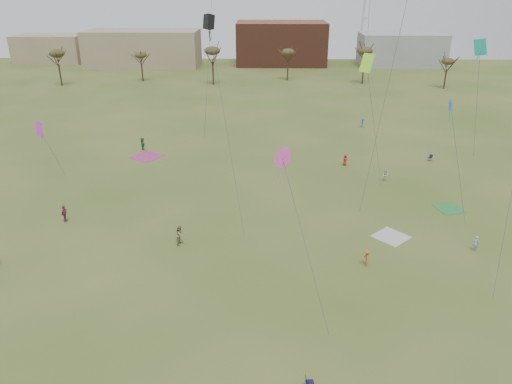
{
  "coord_description": "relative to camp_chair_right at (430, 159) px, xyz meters",
  "views": [
    {
      "loc": [
        0.91,
        -27.5,
        22.99
      ],
      "look_at": [
        0.0,
        12.0,
        5.5
      ],
      "focal_mm": 33.61,
      "sensor_mm": 36.0,
      "label": 1
    }
  ],
  "objects": [
    {
      "name": "spectator_mid_d",
      "position": [
        -43.62,
        -19.3,
        0.65
      ],
      "size": [
        0.52,
        1.09,
        1.81
      ],
      "primitive_type": "imported",
      "rotation": [
        0.0,
        0.0,
        1.49
      ],
      "color": "#8E3B64",
      "rests_on": "ground"
    },
    {
      "name": "flyer_mid_b",
      "position": [
        -13.92,
        -27.08,
        0.53
      ],
      "size": [
        0.6,
        1.03,
        1.58
      ],
      "primitive_type": "imported",
      "rotation": [
        0.0,
        0.0,
        4.73
      ],
      "color": "#AF6320",
      "rests_on": "ground"
    },
    {
      "name": "building_brick",
      "position": [
        -18.64,
        84.25,
        5.74
      ],
      "size": [
        26.0,
        16.0,
        12.0
      ],
      "primitive_type": "cube",
      "color": "brown",
      "rests_on": "ground"
    },
    {
      "name": "flyer_mid_c",
      "position": [
        -3.33,
        -24.3,
        0.51
      ],
      "size": [
        0.59,
        0.42,
        1.53
      ],
      "primitive_type": "imported",
      "rotation": [
        0.0,
        0.0,
        3.24
      ],
      "color": "#7EADD2",
      "rests_on": "ground"
    },
    {
      "name": "flyer_far_b",
      "position": [
        -12.09,
        -2.07,
        0.49
      ],
      "size": [
        0.86,
        0.85,
        1.49
      ],
      "primitive_type": "imported",
      "rotation": [
        0.0,
        0.0,
        0.77
      ],
      "color": "#A7201C",
      "rests_on": "ground"
    },
    {
      "name": "tree_line",
      "position": [
        -26.49,
        43.37,
        6.83
      ],
      "size": [
        117.44,
        49.32,
        8.91
      ],
      "color": "#3A2B1E",
      "rests_on": "ground"
    },
    {
      "name": "blanket_cream",
      "position": [
        -10.44,
        -21.87,
        -0.26
      ],
      "size": [
        4.12,
        4.12,
        0.03
      ],
      "primitive_type": "cube",
      "rotation": [
        0.0,
        0.0,
        2.33
      ],
      "color": "beige",
      "rests_on": "ground"
    },
    {
      "name": "building_tan_west",
      "position": [
        -88.64,
        86.25,
        3.74
      ],
      "size": [
        20.0,
        12.0,
        8.0
      ],
      "primitive_type": "cube",
      "color": "#937F60",
      "rests_on": "ground"
    },
    {
      "name": "ground",
      "position": [
        -23.64,
        -35.75,
        -0.26
      ],
      "size": [
        260.0,
        260.0,
        0.0
      ],
      "primitive_type": "plane",
      "color": "#3A581B",
      "rests_on": "ground"
    },
    {
      "name": "blanket_olive",
      "position": [
        -2.52,
        -15.38,
        -0.26
      ],
      "size": [
        3.44,
        3.44,
        0.03
      ],
      "primitive_type": "cube",
      "rotation": [
        0.0,
        0.0,
        0.28
      ],
      "color": "#2F833D",
      "rests_on": "ground"
    },
    {
      "name": "flyer_far_c",
      "position": [
        -6.42,
        16.59,
        0.5
      ],
      "size": [
        0.59,
        0.99,
        1.51
      ],
      "primitive_type": "imported",
      "rotation": [
        0.0,
        0.0,
        4.69
      ],
      "color": "#1E548E",
      "rests_on": "ground"
    },
    {
      "name": "spectator_mid_e",
      "position": [
        -7.88,
        -7.52,
        0.49
      ],
      "size": [
        0.92,
        0.88,
        1.49
      ],
      "primitive_type": "imported",
      "rotation": [
        0.0,
        0.0,
        5.67
      ],
      "color": "silver",
      "rests_on": "ground"
    },
    {
      "name": "flyer_far_a",
      "position": [
        -41.02,
        3.79,
        0.66
      ],
      "size": [
        1.21,
        1.77,
        1.83
      ],
      "primitive_type": "imported",
      "rotation": [
        0.0,
        0.0,
        2.01
      ],
      "color": "#236A34",
      "rests_on": "ground"
    },
    {
      "name": "building_tan",
      "position": [
        -58.64,
        79.25,
        4.74
      ],
      "size": [
        32.0,
        14.0,
        10.0
      ],
      "primitive_type": "cube",
      "color": "#937F60",
      "rests_on": "ground"
    },
    {
      "name": "kites_aloft",
      "position": [
        -25.36,
        -8.87,
        19.68
      ],
      "size": [
        58.29,
        43.86,
        26.42
      ],
      "color": "#ED4BB5",
      "rests_on": "ground"
    },
    {
      "name": "blanket_plum",
      "position": [
        -39.76,
        0.8,
        -0.26
      ],
      "size": [
        5.16,
        5.16,
        0.03
      ],
      "primitive_type": "cube",
      "rotation": [
        0.0,
        0.0,
        1.03
      ],
      "color": "#AC3577",
      "rests_on": "ground"
    },
    {
      "name": "camp_chair_right",
      "position": [
        0.0,
        0.0,
        0.0
      ],
      "size": [
        0.73,
        0.72,
        0.87
      ],
      "rotation": [
        0.0,
        0.0,
        5.34
      ],
      "color": "#16193D",
      "rests_on": "ground"
    },
    {
      "name": "spectator_fore_b",
      "position": [
        -30.82,
        -23.7,
        0.72
      ],
      "size": [
        0.95,
        1.11,
        1.96
      ],
      "primitive_type": "imported",
      "rotation": [
        0.0,
        0.0,
        1.32
      ],
      "color": "#868655",
      "rests_on": "ground"
    },
    {
      "name": "building_grey",
      "position": [
        16.36,
        82.25,
        4.24
      ],
      "size": [
        24.0,
        12.0,
        9.0
      ],
      "primitive_type": "cube",
      "color": "gray",
      "rests_on": "ground"
    }
  ]
}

